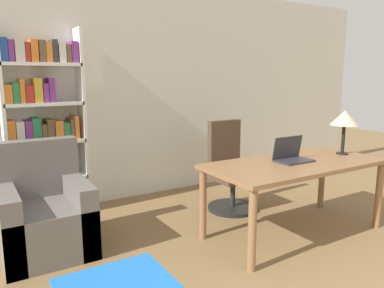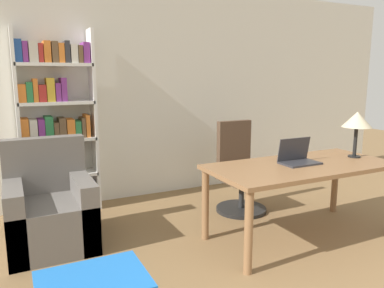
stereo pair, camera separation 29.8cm
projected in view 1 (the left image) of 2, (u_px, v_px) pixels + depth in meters
name	position (u px, v px, depth m)	size (l,w,h in m)	color
wall_back	(138.00, 93.00, 4.78)	(8.00, 0.06, 2.70)	silver
desk	(295.00, 170.00, 3.68)	(1.82, 0.85, 0.74)	olive
laptop	(291.00, 156.00, 3.69)	(0.37, 0.23, 0.24)	#2D2D33
table_lamp	(345.00, 119.00, 3.96)	(0.30, 0.30, 0.47)	black
office_chair	(230.00, 173.00, 4.43)	(0.59, 0.59, 1.05)	black
armchair	(44.00, 217.00, 3.36)	(0.75, 0.79, 0.98)	#66605B
bookshelf	(42.00, 131.00, 4.06)	(0.84, 0.28, 2.09)	white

